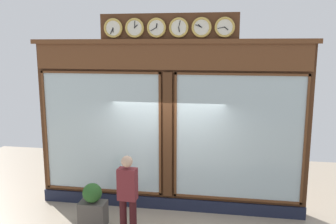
{
  "coord_description": "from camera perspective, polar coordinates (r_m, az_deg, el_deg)",
  "views": [
    {
      "loc": [
        -1.28,
        7.66,
        3.72
      ],
      "look_at": [
        0.0,
        0.0,
        2.29
      ],
      "focal_mm": 38.32,
      "sensor_mm": 36.0,
      "label": 1
    }
  ],
  "objects": [
    {
      "name": "pedestrian",
      "position": [
        7.08,
        -6.44,
        -12.83
      ],
      "size": [
        0.37,
        0.24,
        1.69
      ],
      "color": "#3A1316",
      "rests_on": "ground_plane"
    },
    {
      "name": "planter_shrub",
      "position": [
        7.76,
        -11.96,
        -12.47
      ],
      "size": [
        0.4,
        0.4,
        0.4
      ],
      "primitive_type": "sphere",
      "color": "#285623",
      "rests_on": "planter_box"
    },
    {
      "name": "planter_box",
      "position": [
        7.96,
        -11.83,
        -15.55
      ],
      "size": [
        0.56,
        0.36,
        0.53
      ],
      "primitive_type": "cube",
      "color": "#4C4742",
      "rests_on": "ground_plane"
    },
    {
      "name": "shop_facade",
      "position": [
        8.08,
        0.15,
        -2.01
      ],
      "size": [
        6.2,
        0.42,
        4.4
      ],
      "color": "#4C2B16",
      "rests_on": "ground_plane"
    }
  ]
}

